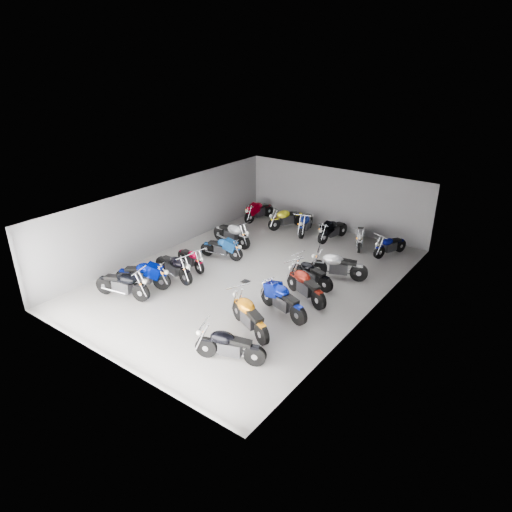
{
  "coord_description": "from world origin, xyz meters",
  "views": [
    {
      "loc": [
        10.08,
        -13.43,
        8.53
      ],
      "look_at": [
        0.16,
        -0.0,
        1.0
      ],
      "focal_mm": 32.0,
      "sensor_mm": 36.0,
      "label": 1
    }
  ],
  "objects_px": {
    "motorcycle_right_d": "(305,285)",
    "motorcycle_right_f": "(338,266)",
    "drain_grate": "(246,281)",
    "motorcycle_left_a": "(123,284)",
    "motorcycle_left_b": "(143,275)",
    "motorcycle_right_a": "(229,346)",
    "motorcycle_right_c": "(282,300)",
    "motorcycle_back_c": "(306,223)",
    "motorcycle_back_d": "(332,230)",
    "motorcycle_left_c": "(174,267)",
    "motorcycle_right_b": "(249,316)",
    "motorcycle_left_d": "(191,258)",
    "motorcycle_back_b": "(286,218)",
    "motorcycle_right_e": "(311,274)",
    "motorcycle_left_e": "(222,248)",
    "motorcycle_back_e": "(360,237)",
    "motorcycle_left_f": "(232,234)",
    "motorcycle_back_f": "(390,245)",
    "motorcycle_back_a": "(259,211)"
  },
  "relations": [
    {
      "from": "motorcycle_right_d",
      "to": "motorcycle_back_e",
      "type": "bearing_deg",
      "value": 28.73
    },
    {
      "from": "motorcycle_left_a",
      "to": "motorcycle_right_c",
      "type": "relative_size",
      "value": 0.99
    },
    {
      "from": "motorcycle_right_b",
      "to": "motorcycle_right_d",
      "type": "relative_size",
      "value": 1.0
    },
    {
      "from": "motorcycle_left_a",
      "to": "motorcycle_right_c",
      "type": "height_order",
      "value": "motorcycle_right_c"
    },
    {
      "from": "motorcycle_left_e",
      "to": "motorcycle_back_a",
      "type": "bearing_deg",
      "value": -174.88
    },
    {
      "from": "motorcycle_left_a",
      "to": "motorcycle_left_f",
      "type": "bearing_deg",
      "value": 164.18
    },
    {
      "from": "motorcycle_left_b",
      "to": "motorcycle_right_a",
      "type": "distance_m",
      "value": 5.9
    },
    {
      "from": "motorcycle_right_e",
      "to": "motorcycle_back_e",
      "type": "relative_size",
      "value": 1.03
    },
    {
      "from": "motorcycle_left_a",
      "to": "motorcycle_right_e",
      "type": "height_order",
      "value": "motorcycle_left_a"
    },
    {
      "from": "motorcycle_back_c",
      "to": "motorcycle_right_d",
      "type": "bearing_deg",
      "value": 104.59
    },
    {
      "from": "motorcycle_left_b",
      "to": "motorcycle_back_d",
      "type": "bearing_deg",
      "value": 133.42
    },
    {
      "from": "motorcycle_left_f",
      "to": "motorcycle_back_e",
      "type": "distance_m",
      "value": 6.08
    },
    {
      "from": "motorcycle_back_f",
      "to": "motorcycle_right_a",
      "type": "bearing_deg",
      "value": 105.57
    },
    {
      "from": "motorcycle_left_e",
      "to": "motorcycle_right_d",
      "type": "xyz_separation_m",
      "value": [
        4.89,
        -0.97,
        0.07
      ]
    },
    {
      "from": "motorcycle_left_d",
      "to": "motorcycle_back_b",
      "type": "distance_m",
      "value": 6.55
    },
    {
      "from": "motorcycle_right_d",
      "to": "motorcycle_right_f",
      "type": "bearing_deg",
      "value": 18.8
    },
    {
      "from": "motorcycle_left_d",
      "to": "motorcycle_right_a",
      "type": "height_order",
      "value": "motorcycle_right_a"
    },
    {
      "from": "drain_grate",
      "to": "motorcycle_back_c",
      "type": "distance_m",
      "value": 6.15
    },
    {
      "from": "motorcycle_right_d",
      "to": "motorcycle_right_f",
      "type": "relative_size",
      "value": 0.98
    },
    {
      "from": "motorcycle_left_c",
      "to": "motorcycle_right_c",
      "type": "xyz_separation_m",
      "value": [
        5.05,
        0.33,
        0.02
      ]
    },
    {
      "from": "motorcycle_right_f",
      "to": "motorcycle_back_d",
      "type": "bearing_deg",
      "value": 8.49
    },
    {
      "from": "motorcycle_right_c",
      "to": "motorcycle_right_f",
      "type": "distance_m",
      "value": 3.66
    },
    {
      "from": "motorcycle_right_a",
      "to": "motorcycle_back_c",
      "type": "height_order",
      "value": "motorcycle_back_c"
    },
    {
      "from": "motorcycle_right_b",
      "to": "motorcycle_back_e",
      "type": "relative_size",
      "value": 1.09
    },
    {
      "from": "motorcycle_right_c",
      "to": "motorcycle_right_e",
      "type": "height_order",
      "value": "motorcycle_right_c"
    },
    {
      "from": "motorcycle_left_e",
      "to": "motorcycle_back_b",
      "type": "bearing_deg",
      "value": 164.12
    },
    {
      "from": "motorcycle_left_d",
      "to": "motorcycle_right_e",
      "type": "height_order",
      "value": "motorcycle_right_e"
    },
    {
      "from": "motorcycle_left_f",
      "to": "motorcycle_right_f",
      "type": "bearing_deg",
      "value": 94.07
    },
    {
      "from": "drain_grate",
      "to": "motorcycle_left_a",
      "type": "height_order",
      "value": "motorcycle_left_a"
    },
    {
      "from": "motorcycle_left_c",
      "to": "motorcycle_right_c",
      "type": "distance_m",
      "value": 5.06
    },
    {
      "from": "motorcycle_left_d",
      "to": "motorcycle_back_e",
      "type": "bearing_deg",
      "value": 158.07
    },
    {
      "from": "motorcycle_right_c",
      "to": "motorcycle_right_d",
      "type": "distance_m",
      "value": 1.41
    },
    {
      "from": "motorcycle_left_d",
      "to": "motorcycle_back_d",
      "type": "bearing_deg",
      "value": 167.16
    },
    {
      "from": "motorcycle_right_b",
      "to": "motorcycle_right_e",
      "type": "relative_size",
      "value": 1.06
    },
    {
      "from": "motorcycle_left_a",
      "to": "motorcycle_left_b",
      "type": "distance_m",
      "value": 0.99
    },
    {
      "from": "motorcycle_right_e",
      "to": "motorcycle_back_b",
      "type": "xyz_separation_m",
      "value": [
        -4.27,
        4.81,
        0.03
      ]
    },
    {
      "from": "motorcycle_back_d",
      "to": "motorcycle_back_f",
      "type": "relative_size",
      "value": 1.13
    },
    {
      "from": "motorcycle_left_d",
      "to": "motorcycle_right_b",
      "type": "xyz_separation_m",
      "value": [
        4.89,
        -2.33,
        0.1
      ]
    },
    {
      "from": "motorcycle_left_e",
      "to": "motorcycle_back_c",
      "type": "distance_m",
      "value": 5.09
    },
    {
      "from": "motorcycle_left_c",
      "to": "motorcycle_right_b",
      "type": "bearing_deg",
      "value": 83.19
    },
    {
      "from": "motorcycle_right_c",
      "to": "motorcycle_right_d",
      "type": "relative_size",
      "value": 1.04
    },
    {
      "from": "motorcycle_back_c",
      "to": "motorcycle_back_f",
      "type": "height_order",
      "value": "motorcycle_back_c"
    },
    {
      "from": "motorcycle_left_d",
      "to": "motorcycle_right_a",
      "type": "bearing_deg",
      "value": 68.02
    },
    {
      "from": "motorcycle_left_b",
      "to": "motorcycle_back_b",
      "type": "bearing_deg",
      "value": 149.93
    },
    {
      "from": "motorcycle_right_b",
      "to": "motorcycle_right_d",
      "type": "distance_m",
      "value": 2.97
    },
    {
      "from": "motorcycle_back_d",
      "to": "motorcycle_left_e",
      "type": "bearing_deg",
      "value": 68.82
    },
    {
      "from": "motorcycle_right_a",
      "to": "motorcycle_left_e",
      "type": "bearing_deg",
      "value": 21.12
    },
    {
      "from": "drain_grate",
      "to": "motorcycle_back_e",
      "type": "distance_m",
      "value": 6.48
    },
    {
      "from": "drain_grate",
      "to": "motorcycle_right_a",
      "type": "distance_m",
      "value": 5.19
    },
    {
      "from": "motorcycle_left_b",
      "to": "motorcycle_right_a",
      "type": "xyz_separation_m",
      "value": [
        5.67,
        -1.61,
        -0.02
      ]
    }
  ]
}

